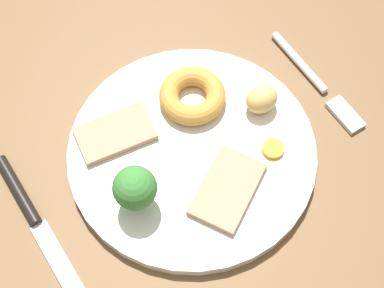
{
  "coord_description": "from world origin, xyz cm",
  "views": [
    {
      "loc": [
        19.03,
        19.23,
        55.97
      ],
      "look_at": [
        2.7,
        -2.3,
        6.0
      ],
      "focal_mm": 52.43,
      "sensor_mm": 36.0,
      "label": 1
    }
  ],
  "objects_px": {
    "meat_slice_under": "(227,189)",
    "knife": "(33,217)",
    "carrot_coin_front": "(273,149)",
    "dinner_plate": "(192,152)",
    "yorkshire_pudding": "(192,96)",
    "meat_slice_main": "(115,133)",
    "roast_potato_left": "(262,99)",
    "fork": "(318,83)",
    "broccoli_floret": "(135,188)"
  },
  "relations": [
    {
      "from": "dinner_plate",
      "to": "broccoli_floret",
      "type": "xyz_separation_m",
      "value": [
        0.08,
        0.02,
        0.04
      ]
    },
    {
      "from": "yorkshire_pudding",
      "to": "carrot_coin_front",
      "type": "relative_size",
      "value": 3.15
    },
    {
      "from": "broccoli_floret",
      "to": "knife",
      "type": "bearing_deg",
      "value": -30.7
    },
    {
      "from": "meat_slice_main",
      "to": "carrot_coin_front",
      "type": "distance_m",
      "value": 0.16
    },
    {
      "from": "broccoli_floret",
      "to": "knife",
      "type": "xyz_separation_m",
      "value": [
        0.09,
        -0.05,
        -0.04
      ]
    },
    {
      "from": "meat_slice_under",
      "to": "roast_potato_left",
      "type": "xyz_separation_m",
      "value": [
        -0.09,
        -0.05,
        0.01
      ]
    },
    {
      "from": "broccoli_floret",
      "to": "knife",
      "type": "distance_m",
      "value": 0.11
    },
    {
      "from": "yorkshire_pudding",
      "to": "knife",
      "type": "bearing_deg",
      "value": 2.2
    },
    {
      "from": "yorkshire_pudding",
      "to": "broccoli_floret",
      "type": "bearing_deg",
      "value": 28.34
    },
    {
      "from": "meat_slice_main",
      "to": "broccoli_floret",
      "type": "bearing_deg",
      "value": 72.49
    },
    {
      "from": "carrot_coin_front",
      "to": "broccoli_floret",
      "type": "height_order",
      "value": "broccoli_floret"
    },
    {
      "from": "roast_potato_left",
      "to": "carrot_coin_front",
      "type": "distance_m",
      "value": 0.05
    },
    {
      "from": "fork",
      "to": "dinner_plate",
      "type": "bearing_deg",
      "value": -90.15
    },
    {
      "from": "yorkshire_pudding",
      "to": "knife",
      "type": "relative_size",
      "value": 0.39
    },
    {
      "from": "meat_slice_main",
      "to": "yorkshire_pudding",
      "type": "relative_size",
      "value": 1.1
    },
    {
      "from": "roast_potato_left",
      "to": "fork",
      "type": "bearing_deg",
      "value": 171.93
    },
    {
      "from": "meat_slice_under",
      "to": "yorkshire_pudding",
      "type": "relative_size",
      "value": 1.15
    },
    {
      "from": "roast_potato_left",
      "to": "carrot_coin_front",
      "type": "height_order",
      "value": "roast_potato_left"
    },
    {
      "from": "carrot_coin_front",
      "to": "broccoli_floret",
      "type": "distance_m",
      "value": 0.15
    },
    {
      "from": "carrot_coin_front",
      "to": "broccoli_floret",
      "type": "xyz_separation_m",
      "value": [
        0.14,
        -0.04,
        0.03
      ]
    },
    {
      "from": "dinner_plate",
      "to": "knife",
      "type": "xyz_separation_m",
      "value": [
        0.17,
        -0.04,
        -0.0
      ]
    },
    {
      "from": "fork",
      "to": "roast_potato_left",
      "type": "bearing_deg",
      "value": -93.14
    },
    {
      "from": "dinner_plate",
      "to": "carrot_coin_front",
      "type": "xyz_separation_m",
      "value": [
        -0.07,
        0.05,
        0.01
      ]
    },
    {
      "from": "meat_slice_under",
      "to": "knife",
      "type": "xyz_separation_m",
      "value": [
        0.17,
        -0.1,
        -0.01
      ]
    },
    {
      "from": "carrot_coin_front",
      "to": "knife",
      "type": "height_order",
      "value": "carrot_coin_front"
    },
    {
      "from": "broccoli_floret",
      "to": "yorkshire_pudding",
      "type": "bearing_deg",
      "value": -151.66
    },
    {
      "from": "yorkshire_pudding",
      "to": "fork",
      "type": "relative_size",
      "value": 0.47
    },
    {
      "from": "yorkshire_pudding",
      "to": "knife",
      "type": "distance_m",
      "value": 0.2
    },
    {
      "from": "dinner_plate",
      "to": "meat_slice_main",
      "type": "relative_size",
      "value": 3.28
    },
    {
      "from": "yorkshire_pudding",
      "to": "dinner_plate",
      "type": "bearing_deg",
      "value": 52.48
    },
    {
      "from": "yorkshire_pudding",
      "to": "fork",
      "type": "height_order",
      "value": "yorkshire_pudding"
    },
    {
      "from": "yorkshire_pudding",
      "to": "roast_potato_left",
      "type": "bearing_deg",
      "value": 136.95
    },
    {
      "from": "meat_slice_main",
      "to": "knife",
      "type": "bearing_deg",
      "value": 11.14
    },
    {
      "from": "meat_slice_under",
      "to": "carrot_coin_front",
      "type": "xyz_separation_m",
      "value": [
        -0.07,
        -0.01,
        -0.0
      ]
    },
    {
      "from": "broccoli_floret",
      "to": "meat_slice_under",
      "type": "bearing_deg",
      "value": 150.68
    },
    {
      "from": "dinner_plate",
      "to": "yorkshire_pudding",
      "type": "distance_m",
      "value": 0.06
    },
    {
      "from": "broccoli_floret",
      "to": "meat_slice_main",
      "type": "bearing_deg",
      "value": -107.51
    },
    {
      "from": "broccoli_floret",
      "to": "knife",
      "type": "relative_size",
      "value": 0.3
    },
    {
      "from": "meat_slice_main",
      "to": "roast_potato_left",
      "type": "bearing_deg",
      "value": 155.7
    },
    {
      "from": "knife",
      "to": "carrot_coin_front",
      "type": "bearing_deg",
      "value": 72.31
    },
    {
      "from": "dinner_plate",
      "to": "fork",
      "type": "xyz_separation_m",
      "value": [
        -0.17,
        0.01,
        -0.0
      ]
    },
    {
      "from": "meat_slice_under",
      "to": "knife",
      "type": "bearing_deg",
      "value": -30.06
    },
    {
      "from": "meat_slice_under",
      "to": "broccoli_floret",
      "type": "height_order",
      "value": "broccoli_floret"
    },
    {
      "from": "fork",
      "to": "knife",
      "type": "xyz_separation_m",
      "value": [
        0.33,
        -0.05,
        0.0
      ]
    },
    {
      "from": "fork",
      "to": "broccoli_floret",
      "type": "bearing_deg",
      "value": -85.01
    },
    {
      "from": "dinner_plate",
      "to": "fork",
      "type": "distance_m",
      "value": 0.17
    },
    {
      "from": "dinner_plate",
      "to": "yorkshire_pudding",
      "type": "xyz_separation_m",
      "value": [
        -0.04,
        -0.05,
        0.02
      ]
    },
    {
      "from": "roast_potato_left",
      "to": "carrot_coin_front",
      "type": "bearing_deg",
      "value": 63.38
    },
    {
      "from": "meat_slice_main",
      "to": "carrot_coin_front",
      "type": "height_order",
      "value": "meat_slice_main"
    },
    {
      "from": "roast_potato_left",
      "to": "dinner_plate",
      "type": "bearing_deg",
      "value": -2.46
    }
  ]
}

